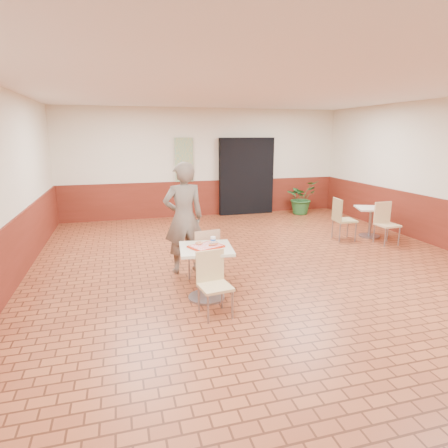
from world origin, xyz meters
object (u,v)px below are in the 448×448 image
object	(u,v)px
chair_main_front	(213,280)
customer	(184,218)
chair_main_back	(205,253)
long_john_donut	(213,244)
ring_donut	(199,243)
second_table	(371,217)
chair_second_left	(342,217)
paper_cup	(213,240)
chair_second_front	(385,221)
serving_tray	(206,246)
potted_plant	(301,197)
main_table	(206,264)

from	to	relation	value
chair_main_front	customer	xyz separation A→B (m)	(-0.09, 1.64, 0.47)
chair_main_back	long_john_donut	bearing A→B (deg)	80.39
ring_donut	second_table	bearing A→B (deg)	25.90
chair_main_back	chair_second_left	world-z (taller)	chair_second_left
paper_cup	ring_donut	bearing A→B (deg)	178.33
chair_second_front	customer	bearing A→B (deg)	-174.04
chair_main_back	second_table	world-z (taller)	chair_main_back
chair_main_back	serving_tray	size ratio (longest dim) A/B	2.07
potted_plant	main_table	bearing A→B (deg)	-128.83
main_table	ring_donut	size ratio (longest dim) A/B	7.33
potted_plant	chair_second_left	bearing A→B (deg)	-98.84
paper_cup	customer	bearing A→B (deg)	102.39
customer	potted_plant	bearing A→B (deg)	-142.01
customer	chair_second_left	bearing A→B (deg)	-169.11
second_table	chair_second_front	world-z (taller)	chair_second_front
ring_donut	serving_tray	bearing A→B (deg)	-48.04
customer	long_john_donut	distance (m)	1.20
second_table	potted_plant	bearing A→B (deg)	97.66
chair_main_front	paper_cup	world-z (taller)	paper_cup
serving_tray	chair_second_front	xyz separation A→B (m)	(4.31, 1.69, -0.28)
ring_donut	chair_second_left	world-z (taller)	chair_second_left
ring_donut	potted_plant	distance (m)	6.36
paper_cup	chair_second_front	bearing A→B (deg)	21.06
paper_cup	chair_second_left	size ratio (longest dim) A/B	0.10
customer	potted_plant	xyz separation A→B (m)	(4.10, 3.81, -0.44)
potted_plant	customer	bearing A→B (deg)	-137.15
chair_main_back	serving_tray	bearing A→B (deg)	69.70
chair_main_front	potted_plant	xyz separation A→B (m)	(4.01, 5.44, 0.02)
chair_main_back	potted_plant	distance (m)	5.89
second_table	chair_main_back	bearing A→B (deg)	-158.16
second_table	chair_second_left	xyz separation A→B (m)	(-0.80, -0.05, 0.06)
chair_main_front	potted_plant	size ratio (longest dim) A/B	0.86
ring_donut	chair_second_front	bearing A→B (deg)	20.10
paper_cup	chair_second_front	world-z (taller)	chair_second_front
customer	potted_plant	distance (m)	5.62
second_table	chair_second_left	world-z (taller)	chair_second_left
main_table	potted_plant	bearing A→B (deg)	51.17
chair_second_front	long_john_donut	bearing A→B (deg)	-158.82
chair_main_back	ring_donut	distance (m)	0.58
chair_main_back	long_john_donut	size ratio (longest dim) A/B	5.65
chair_main_back	chair_second_left	distance (m)	3.83
customer	second_table	size ratio (longest dim) A/B	2.77
customer	chair_second_front	xyz separation A→B (m)	(4.42, 0.54, -0.44)
customer	second_table	bearing A→B (deg)	-171.14
chair_main_back	paper_cup	size ratio (longest dim) A/B	9.32
serving_tray	chair_second_left	distance (m)	4.19
customer	long_john_donut	bearing A→B (deg)	95.44
ring_donut	paper_cup	world-z (taller)	paper_cup
customer	paper_cup	distance (m)	1.10
second_table	ring_donut	bearing A→B (deg)	-154.10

